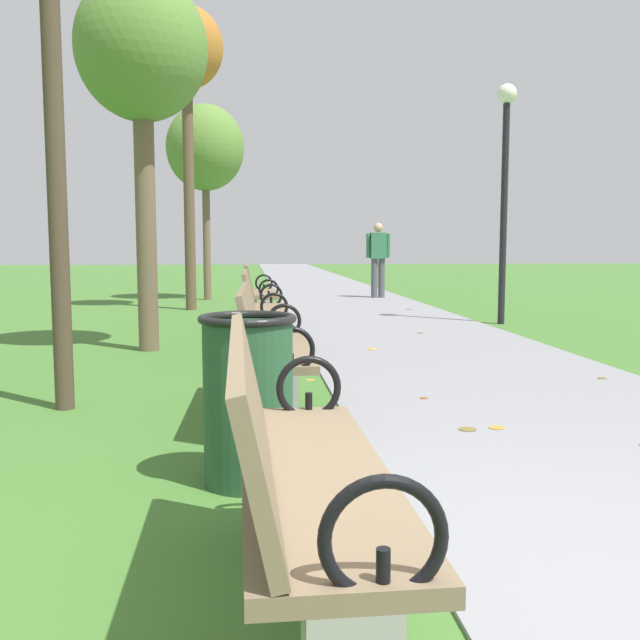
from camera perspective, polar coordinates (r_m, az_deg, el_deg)
ground_plane at (r=2.50m, az=10.71°, el=-22.21°), size 80.00×80.00×0.00m
paved_walkway at (r=20.24m, az=0.02°, el=2.77°), size 2.80×44.00×0.02m
park_bench_1 at (r=2.23m, az=-1.88°, el=-12.08°), size 0.49×1.61×0.90m
park_bench_2 at (r=4.75m, az=-4.01°, el=-2.33°), size 0.51×1.61×0.90m
park_bench_3 at (r=7.53m, az=-4.68°, el=0.78°), size 0.49×1.61×0.90m
park_bench_4 at (r=10.18m, az=-4.97°, el=2.15°), size 0.50×1.61×0.90m
tree_3 at (r=8.34m, az=-14.09°, el=19.87°), size 1.41×1.41×4.05m
tree_4 at (r=13.44m, az=-10.65°, el=20.03°), size 1.29×1.29×5.31m
tree_5 at (r=15.49m, az=-9.18°, el=13.38°), size 1.62×1.62×4.08m
pedestrian_walking at (r=15.58m, az=4.68°, el=5.14°), size 0.53×0.22×1.62m
trash_bin at (r=3.53m, az=-5.77°, el=-6.30°), size 0.48×0.48×0.84m
lamp_post at (r=10.93m, az=14.60°, el=11.82°), size 0.28×0.28×3.48m
scattered_leaves at (r=6.13m, az=7.48°, el=-4.88°), size 4.65×10.00×0.02m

